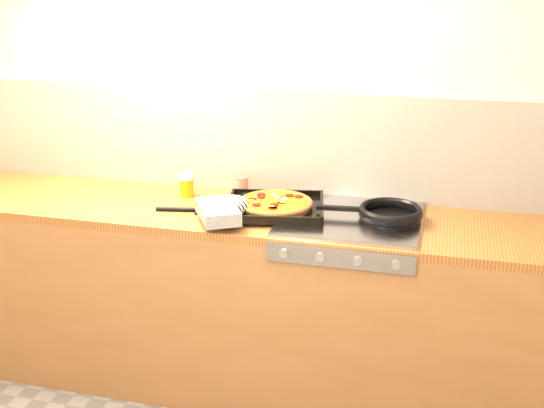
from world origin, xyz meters
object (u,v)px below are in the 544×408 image
(frying_pan, at_px, (389,213))
(juice_glass, at_px, (187,185))
(pizza_on_tray, at_px, (260,206))
(tomato_can, at_px, (241,187))

(frying_pan, xyz_separation_m, juice_glass, (-0.97, 0.11, 0.02))
(pizza_on_tray, bearing_deg, frying_pan, 6.47)
(frying_pan, relative_size, tomato_can, 4.73)
(juice_glass, bearing_deg, frying_pan, -6.23)
(frying_pan, bearing_deg, juice_glass, 173.77)
(pizza_on_tray, bearing_deg, tomato_can, 124.23)
(pizza_on_tray, distance_m, juice_glass, 0.44)
(juice_glass, bearing_deg, pizza_on_tray, -22.47)
(frying_pan, distance_m, juice_glass, 0.98)
(tomato_can, relative_size, juice_glass, 0.85)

